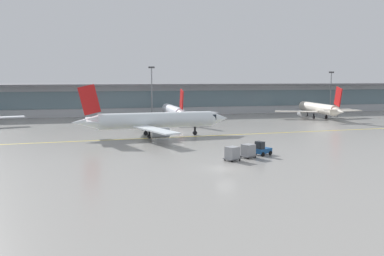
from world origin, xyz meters
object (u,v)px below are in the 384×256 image
gate_airplane_1 (173,111)px  cargo_dolly_lead (248,150)px  taxiing_regional_jet (155,121)px  baggage_tug (262,149)px  cargo_dolly_trailing (232,153)px  apron_light_mast_2 (331,90)px  gate_airplane_2 (318,108)px  apron_light_mast_1 (152,89)px

gate_airplane_1 → cargo_dolly_lead: 52.23m
taxiing_regional_jet → baggage_tug: 26.15m
cargo_dolly_trailing → apron_light_mast_2: 88.92m
baggage_tug → gate_airplane_2: bearing=25.4°
cargo_dolly_lead → apron_light_mast_2: (54.26, 66.36, 6.39)m
baggage_tug → cargo_dolly_trailing: (-5.59, -2.83, 0.16)m
baggage_tug → apron_light_mast_1: apron_light_mast_1 is taller
taxiing_regional_jet → cargo_dolly_trailing: 26.58m
gate_airplane_2 → apron_light_mast_1: apron_light_mast_1 is taller
taxiing_regional_jet → cargo_dolly_lead: size_ratio=11.96×
baggage_tug → cargo_dolly_trailing: bearing=180.0°
gate_airplane_1 → baggage_tug: bearing=-176.4°
gate_airplane_1 → gate_airplane_2: (41.53, -2.40, 0.13)m
gate_airplane_2 → apron_light_mast_1: (-45.55, 15.25, 5.28)m
gate_airplane_2 → taxiing_regional_jet: (-50.36, -25.77, 0.31)m
gate_airplane_1 → apron_light_mast_1: 14.51m
apron_light_mast_2 → gate_airplane_2: bearing=-130.4°
gate_airplane_2 → taxiing_regional_jet: 56.57m
gate_airplane_2 → apron_light_mast_2: (14.08, 16.57, 4.67)m
cargo_dolly_lead → baggage_tug: bearing=-0.0°
gate_airplane_1 → gate_airplane_2: gate_airplane_2 is taller
gate_airplane_2 → cargo_dolly_trailing: bearing=144.7°
gate_airplane_1 → taxiing_regional_jet: size_ratio=0.85×
baggage_tug → taxiing_regional_jet: bearing=92.8°
cargo_dolly_trailing → apron_light_mast_1: size_ratio=0.18×
apron_light_mast_2 → apron_light_mast_1: bearing=-178.7°
gate_airplane_2 → gate_airplane_1: bearing=91.4°
apron_light_mast_2 → baggage_tug: bearing=-128.4°
cargo_dolly_lead → cargo_dolly_trailing: same height
cargo_dolly_lead → apron_light_mast_2: size_ratio=0.19×
gate_airplane_2 → taxiing_regional_jet: bearing=121.8°
cargo_dolly_trailing → gate_airplane_2: bearing=23.1°
cargo_dolly_lead → apron_light_mast_1: bearing=67.9°
apron_light_mast_1 → apron_light_mast_2: 59.65m
gate_airplane_1 → cargo_dolly_trailing: 53.69m
gate_airplane_1 → apron_light_mast_2: apron_light_mast_2 is taller
taxiing_regional_jet → cargo_dolly_lead: taxiing_regional_jet is taller
gate_airplane_2 → cargo_dolly_trailing: size_ratio=10.76×
gate_airplane_1 → cargo_dolly_lead: gate_airplane_1 is taller
taxiing_regional_jet → apron_light_mast_2: (64.44, 42.34, 4.36)m
gate_airplane_2 → taxiing_regional_jet: taxiing_regional_jet is taller
cargo_dolly_lead → apron_light_mast_2: 85.95m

